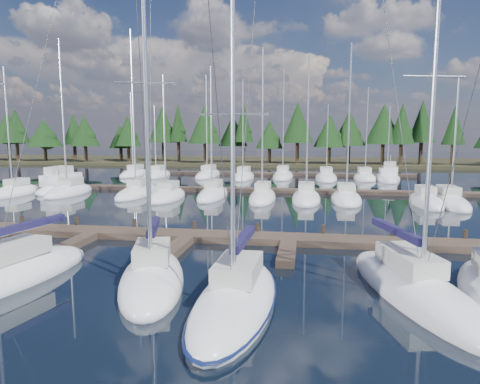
% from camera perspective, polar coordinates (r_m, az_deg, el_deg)
% --- Properties ---
extents(ground, '(260.00, 260.00, 0.00)m').
position_cam_1_polar(ground, '(37.87, -1.76, -1.93)').
color(ground, black).
rests_on(ground, ground).
extents(far_shore, '(220.00, 30.00, 0.60)m').
position_cam_1_polar(far_shore, '(97.12, 4.83, 4.10)').
color(far_shore, '#322F1C').
rests_on(far_shore, ground).
extents(main_dock, '(44.00, 6.13, 0.90)m').
position_cam_1_polar(main_dock, '(25.76, -7.01, -6.11)').
color(main_dock, '#4B3B2F').
rests_on(main_dock, ground).
extents(back_docks, '(50.00, 21.80, 0.40)m').
position_cam_1_polar(back_docks, '(57.03, 1.89, 1.51)').
color(back_docks, '#4B3B2F').
rests_on(back_docks, ground).
extents(front_sailboat_2, '(4.68, 9.71, 14.97)m').
position_cam_1_polar(front_sailboat_2, '(21.21, -28.83, -9.82)').
color(front_sailboat_2, white).
rests_on(front_sailboat_2, ground).
extents(front_sailboat_3, '(4.65, 8.15, 15.09)m').
position_cam_1_polar(front_sailboat_3, '(18.77, -11.62, -11.17)').
color(front_sailboat_3, white).
rests_on(front_sailboat_3, ground).
extents(front_sailboat_4, '(3.17, 9.08, 12.71)m').
position_cam_1_polar(front_sailboat_4, '(16.19, -0.56, -14.24)').
color(front_sailboat_4, white).
rests_on(front_sailboat_4, ground).
extents(front_sailboat_5, '(5.18, 10.52, 15.22)m').
position_cam_1_polar(front_sailboat_5, '(18.55, 22.19, -11.86)').
color(front_sailboat_5, white).
rests_on(front_sailboat_5, ground).
extents(back_sailboat_rows, '(45.63, 32.42, 17.45)m').
position_cam_1_polar(back_sailboat_rows, '(52.40, 0.95, 1.05)').
color(back_sailboat_rows, white).
rests_on(back_sailboat_rows, ground).
extents(motor_yacht_left, '(3.10, 9.14, 4.56)m').
position_cam_1_polar(motor_yacht_left, '(52.34, -22.64, 0.70)').
color(motor_yacht_left, white).
rests_on(motor_yacht_left, ground).
extents(motor_yacht_right, '(4.47, 8.81, 4.20)m').
position_cam_1_polar(motor_yacht_right, '(63.11, 19.33, 1.93)').
color(motor_yacht_right, white).
rests_on(motor_yacht_right, ground).
extents(tree_line, '(184.98, 11.78, 12.87)m').
position_cam_1_polar(tree_line, '(87.18, 4.07, 8.35)').
color(tree_line, black).
rests_on(tree_line, far_shore).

